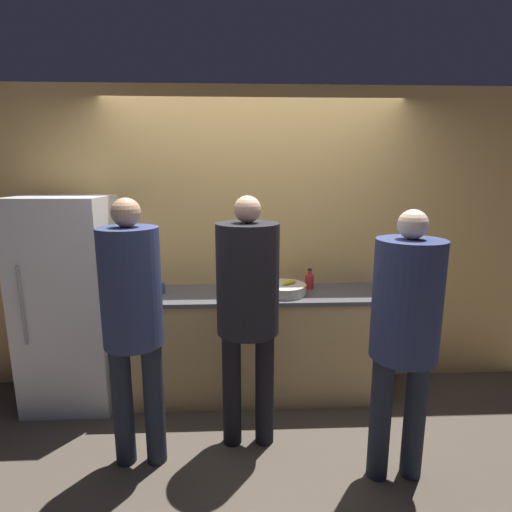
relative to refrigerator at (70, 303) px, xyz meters
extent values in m
plane|color=#4C4238|center=(1.50, -0.29, -0.86)|extent=(14.00, 14.00, 0.00)
cube|color=#E0B266|center=(1.50, 0.33, 0.44)|extent=(5.20, 0.06, 2.60)
cube|color=tan|center=(1.50, 0.04, -0.42)|extent=(2.16, 0.57, 0.88)
cube|color=#4C4C51|center=(1.50, 0.04, 0.04)|extent=(2.19, 0.60, 0.03)
cube|color=white|center=(0.00, 0.00, 0.00)|extent=(0.69, 0.61, 1.71)
cylinder|color=#99999E|center=(-0.21, -0.32, 0.09)|extent=(0.02, 0.02, 0.60)
cylinder|color=#232838|center=(0.61, -0.78, -0.44)|extent=(0.13, 0.13, 0.84)
cylinder|color=#232838|center=(0.81, -0.78, -0.44)|extent=(0.13, 0.13, 0.84)
cylinder|color=navy|center=(0.71, -0.78, 0.35)|extent=(0.37, 0.37, 0.73)
sphere|color=tan|center=(0.71, -0.78, 0.80)|extent=(0.17, 0.17, 0.17)
cylinder|color=black|center=(1.32, -0.62, -0.44)|extent=(0.13, 0.13, 0.84)
cylinder|color=black|center=(1.54, -0.62, -0.44)|extent=(0.13, 0.13, 0.84)
cylinder|color=black|center=(1.43, -0.62, 0.35)|extent=(0.42, 0.42, 0.73)
sphere|color=#DBAD89|center=(1.43, -0.62, 0.81)|extent=(0.17, 0.17, 0.17)
cylinder|color=#232838|center=(2.24, -0.98, -0.45)|extent=(0.13, 0.13, 0.81)
cylinder|color=#232838|center=(2.45, -0.98, -0.45)|extent=(0.13, 0.13, 0.81)
cylinder|color=navy|center=(2.35, -0.98, 0.31)|extent=(0.39, 0.39, 0.71)
sphere|color=beige|center=(2.35, -0.98, 0.75)|extent=(0.17, 0.17, 0.17)
cylinder|color=beige|center=(1.74, -0.02, 0.10)|extent=(0.37, 0.37, 0.08)
ellipsoid|color=yellow|center=(1.78, -0.02, 0.16)|extent=(0.15, 0.12, 0.04)
cylinder|color=silver|center=(1.40, 0.08, 0.13)|extent=(0.12, 0.12, 0.14)
cylinder|color=#99754C|center=(1.38, 0.08, 0.24)|extent=(0.01, 0.05, 0.24)
cylinder|color=#99754C|center=(1.41, 0.09, 0.24)|extent=(0.03, 0.05, 0.25)
cylinder|color=#99754C|center=(1.40, 0.07, 0.24)|extent=(0.05, 0.01, 0.25)
cylinder|color=red|center=(1.97, 0.13, 0.12)|extent=(0.07, 0.07, 0.12)
cylinder|color=red|center=(1.97, 0.13, 0.20)|extent=(0.03, 0.03, 0.04)
cylinder|color=black|center=(1.97, 0.13, 0.23)|extent=(0.04, 0.04, 0.01)
cylinder|color=brown|center=(0.52, 0.21, 0.13)|extent=(0.07, 0.07, 0.15)
cylinder|color=brown|center=(0.52, 0.21, 0.24)|extent=(0.03, 0.03, 0.05)
cylinder|color=black|center=(0.52, 0.21, 0.27)|extent=(0.04, 0.04, 0.02)
cylinder|color=#335184|center=(0.72, 0.05, 0.10)|extent=(0.08, 0.08, 0.09)
camera|label=1|loc=(1.37, -3.15, 1.03)|focal=28.00mm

